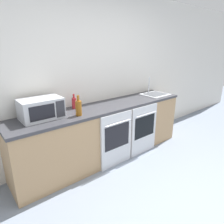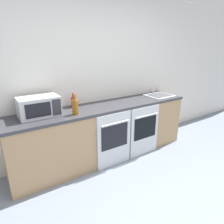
# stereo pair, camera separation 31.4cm
# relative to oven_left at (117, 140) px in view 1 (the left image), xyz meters

# --- Properties ---
(ground_plane) EXTENTS (16.00, 16.00, 0.00)m
(ground_plane) POSITION_rel_oven_left_xyz_m (0.03, -1.38, -0.43)
(ground_plane) COLOR gray
(wall_back) EXTENTS (10.00, 0.06, 2.60)m
(wall_back) POSITION_rel_oven_left_xyz_m (0.03, 0.63, 0.87)
(wall_back) COLOR silver
(wall_back) RESTS_ON ground_plane
(counter_back) EXTENTS (2.95, 0.61, 0.88)m
(counter_back) POSITION_rel_oven_left_xyz_m (0.03, 0.31, 0.01)
(counter_back) COLOR tan
(counter_back) RESTS_ON ground_plane
(oven_left) EXTENTS (0.58, 0.06, 0.84)m
(oven_left) POSITION_rel_oven_left_xyz_m (0.00, 0.00, 0.00)
(oven_left) COLOR silver
(oven_left) RESTS_ON ground_plane
(oven_right) EXTENTS (0.58, 0.06, 0.84)m
(oven_right) POSITION_rel_oven_left_xyz_m (0.60, 0.00, 0.00)
(oven_right) COLOR silver
(oven_right) RESTS_ON ground_plane
(microwave) EXTENTS (0.51, 0.34, 0.26)m
(microwave) POSITION_rel_oven_left_xyz_m (-0.94, 0.37, 0.58)
(microwave) COLOR #B7BABF
(microwave) RESTS_ON counter_back
(bottle_red) EXTENTS (0.07, 0.07, 0.22)m
(bottle_red) POSITION_rel_oven_left_xyz_m (-0.41, 0.48, 0.54)
(bottle_red) COLOR maroon
(bottle_red) RESTS_ON counter_back
(bottle_amber) EXTENTS (0.08, 0.08, 0.27)m
(bottle_amber) POSITION_rel_oven_left_xyz_m (-0.52, 0.17, 0.56)
(bottle_amber) COLOR #8C5114
(bottle_amber) RESTS_ON counter_back
(sink) EXTENTS (0.47, 0.41, 0.31)m
(sink) POSITION_rel_oven_left_xyz_m (1.20, 0.29, 0.47)
(sink) COLOR silver
(sink) RESTS_ON counter_back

